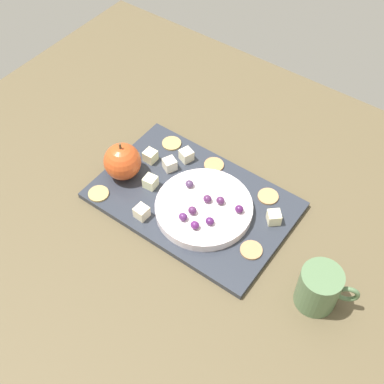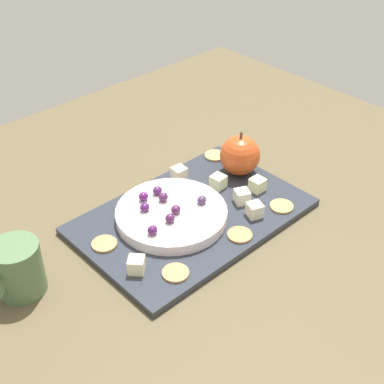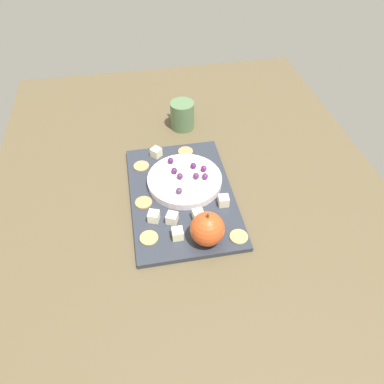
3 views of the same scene
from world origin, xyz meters
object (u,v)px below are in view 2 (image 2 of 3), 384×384
object	(u,v)px
grape_0	(143,196)
cheese_cube_4	(219,182)
cheese_cube_0	(136,265)
cheese_cube_3	(242,196)
cheese_cube_2	(255,210)
cheese_cube_5	(179,173)
grape_1	(145,207)
apple_whole	(240,155)
grape_7	(157,190)
platter	(192,216)
cracker_2	(240,235)
serving_dish	(170,215)
grape_3	(175,210)
cracker_3	(104,244)
grape_6	(163,197)
cheese_cube_1	(257,185)
cracker_0	(282,206)
grape_2	(202,200)
cracker_1	(215,156)
cracker_4	(176,273)
grape_5	(152,230)
cup	(18,269)

from	to	relation	value
grape_0	cheese_cube_4	bearing A→B (deg)	163.14
cheese_cube_0	cheese_cube_3	xyz separation A→B (cm)	(-23.87, -0.88, 0.00)
cheese_cube_2	cheese_cube_5	world-z (taller)	same
grape_1	apple_whole	bearing A→B (deg)	177.28
cheese_cube_3	grape_7	world-z (taller)	grape_7
platter	cheese_cube_2	bearing A→B (deg)	133.60
apple_whole	cracker_2	size ratio (longest dim) A/B	1.84
apple_whole	grape_7	size ratio (longest dim) A/B	4.47
apple_whole	cheese_cube_3	distance (cm)	9.65
serving_dish	grape_3	xyz separation A→B (cm)	(-0.07, 1.14, 1.66)
serving_dish	apple_whole	size ratio (longest dim) A/B	2.49
cheese_cube_5	grape_0	distance (cm)	10.85
cracker_3	grape_6	world-z (taller)	grape_6
cheese_cube_1	cracker_0	size ratio (longest dim) A/B	0.59
cracker_0	cheese_cube_5	bearing A→B (deg)	-69.02
grape_2	grape_6	bearing A→B (deg)	-49.02
cheese_cube_0	cheese_cube_2	xyz separation A→B (cm)	(-22.63, 3.14, 0.00)
grape_0	serving_dish	bearing A→B (deg)	104.67
serving_dish	cheese_cube_4	distance (cm)	12.48
cheese_cube_2	grape_7	bearing A→B (deg)	-55.57
cheese_cube_0	cheese_cube_5	distance (cm)	24.78
cheese_cube_3	cracker_1	distance (cm)	15.44
platter	grape_7	xyz separation A→B (cm)	(2.27, -6.26, 3.20)
grape_6	cheese_cube_0	bearing A→B (deg)	34.09
serving_dish	apple_whole	xyz separation A→B (cm)	(-18.72, -1.79, 2.80)
serving_dish	cracker_4	bearing A→B (deg)	52.29
grape_5	cracker_4	bearing A→B (deg)	75.14
grape_2	cracker_4	bearing A→B (deg)	31.60
cheese_cube_3	cup	world-z (taller)	cup
serving_dish	cheese_cube_2	distance (cm)	14.14
cheese_cube_3	cracker_2	distance (cm)	9.12
grape_7	platter	bearing A→B (deg)	109.92
grape_7	serving_dish	bearing A→B (deg)	73.10
platter	cheese_cube_5	distance (cm)	10.74
serving_dish	grape_6	bearing A→B (deg)	-109.16
serving_dish	grape_7	bearing A→B (deg)	-106.90
serving_dish	cheese_cube_4	world-z (taller)	cheese_cube_4
serving_dish	grape_0	size ratio (longest dim) A/B	11.11
cheese_cube_3	cracker_0	size ratio (longest dim) A/B	0.59
apple_whole	serving_dish	bearing A→B (deg)	5.47
serving_dish	cracker_1	size ratio (longest dim) A/B	4.57
platter	apple_whole	distance (cm)	15.88
cheese_cube_3	cup	size ratio (longest dim) A/B	0.24
grape_1	grape_3	size ratio (longest dim) A/B	1.00
apple_whole	grape_5	world-z (taller)	apple_whole
cheese_cube_2	cup	distance (cm)	38.59
cheese_cube_4	grape_5	world-z (taller)	grape_5
platter	cup	size ratio (longest dim) A/B	3.86
apple_whole	cheese_cube_2	bearing A→B (deg)	54.12
cracker_2	grape_2	size ratio (longest dim) A/B	2.43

